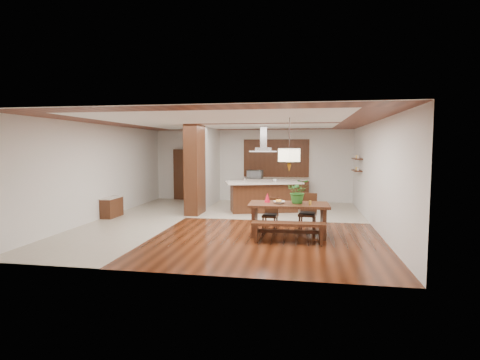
% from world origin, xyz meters
% --- Properties ---
extents(room_shell, '(9.00, 9.04, 2.92)m').
position_xyz_m(room_shell, '(0.00, 0.00, 2.06)').
color(room_shell, '#341509').
rests_on(room_shell, ground).
extents(tile_hallway, '(2.50, 9.00, 0.01)m').
position_xyz_m(tile_hallway, '(-2.75, 0.00, 0.01)').
color(tile_hallway, '#BFB49F').
rests_on(tile_hallway, ground).
extents(tile_kitchen, '(5.50, 4.00, 0.01)m').
position_xyz_m(tile_kitchen, '(1.25, 2.50, 0.01)').
color(tile_kitchen, '#BFB49F').
rests_on(tile_kitchen, ground).
extents(soffit_band, '(8.00, 9.00, 0.02)m').
position_xyz_m(soffit_band, '(0.00, 0.00, 2.88)').
color(soffit_band, '#411B10').
rests_on(soffit_band, room_shell).
extents(partition_pier, '(0.45, 1.00, 2.90)m').
position_xyz_m(partition_pier, '(-1.40, 1.20, 1.45)').
color(partition_pier, black).
rests_on(partition_pier, ground).
extents(partition_stub, '(0.18, 2.40, 2.90)m').
position_xyz_m(partition_stub, '(-1.40, 3.30, 1.45)').
color(partition_stub, silver).
rests_on(partition_stub, ground).
extents(hallway_console, '(0.37, 0.88, 0.63)m').
position_xyz_m(hallway_console, '(-3.81, 0.20, 0.32)').
color(hallway_console, black).
rests_on(hallway_console, ground).
extents(hallway_doorway, '(1.10, 0.20, 2.10)m').
position_xyz_m(hallway_doorway, '(-2.70, 4.40, 1.05)').
color(hallway_doorway, black).
rests_on(hallway_doorway, ground).
extents(rear_counter, '(2.60, 0.62, 0.95)m').
position_xyz_m(rear_counter, '(1.00, 4.20, 0.48)').
color(rear_counter, black).
rests_on(rear_counter, ground).
extents(kitchen_window, '(2.60, 0.08, 1.50)m').
position_xyz_m(kitchen_window, '(1.00, 4.46, 1.75)').
color(kitchen_window, brown).
rests_on(kitchen_window, room_shell).
extents(shelf_lower, '(0.26, 0.90, 0.04)m').
position_xyz_m(shelf_lower, '(3.87, 2.60, 1.40)').
color(shelf_lower, black).
rests_on(shelf_lower, room_shell).
extents(shelf_upper, '(0.26, 0.90, 0.04)m').
position_xyz_m(shelf_upper, '(3.87, 2.60, 1.80)').
color(shelf_upper, black).
rests_on(shelf_upper, room_shell).
extents(dining_table, '(1.98, 1.04, 0.81)m').
position_xyz_m(dining_table, '(1.75, -1.34, 0.59)').
color(dining_table, black).
rests_on(dining_table, ground).
extents(dining_bench, '(1.69, 0.43, 0.47)m').
position_xyz_m(dining_bench, '(1.77, -2.05, 0.24)').
color(dining_bench, black).
rests_on(dining_bench, ground).
extents(dining_chair_left, '(0.43, 0.43, 0.85)m').
position_xyz_m(dining_chair_left, '(1.24, -0.77, 0.43)').
color(dining_chair_left, black).
rests_on(dining_chair_left, ground).
extents(dining_chair_right, '(0.49, 0.49, 0.98)m').
position_xyz_m(dining_chair_right, '(2.21, -0.73, 0.49)').
color(dining_chair_right, black).
rests_on(dining_chair_right, ground).
extents(pendant_lantern, '(0.64, 0.64, 1.31)m').
position_xyz_m(pendant_lantern, '(1.75, -1.34, 2.25)').
color(pendant_lantern, '#F1E7B9').
rests_on(pendant_lantern, room_shell).
extents(foliage_plant, '(0.59, 0.53, 0.60)m').
position_xyz_m(foliage_plant, '(1.97, -1.30, 1.11)').
color(foliage_plant, '#286B23').
rests_on(foliage_plant, dining_table).
extents(fruit_bowl, '(0.36, 0.36, 0.07)m').
position_xyz_m(fruit_bowl, '(1.52, -1.43, 0.84)').
color(fruit_bowl, beige).
rests_on(fruit_bowl, dining_table).
extents(napkin_cone, '(0.18, 0.18, 0.23)m').
position_xyz_m(napkin_cone, '(1.21, -1.24, 0.93)').
color(napkin_cone, red).
rests_on(napkin_cone, dining_table).
extents(gold_ornament, '(0.08, 0.08, 0.09)m').
position_xyz_m(gold_ornament, '(2.27, -1.44, 0.86)').
color(gold_ornament, gold).
rests_on(gold_ornament, dining_table).
extents(kitchen_island, '(2.72, 1.80, 1.04)m').
position_xyz_m(kitchen_island, '(0.77, 1.99, 0.53)').
color(kitchen_island, black).
rests_on(kitchen_island, ground).
extents(range_hood, '(0.90, 0.55, 0.87)m').
position_xyz_m(range_hood, '(0.77, 2.00, 2.46)').
color(range_hood, silver).
rests_on(range_hood, room_shell).
extents(island_cup, '(0.14, 0.14, 0.10)m').
position_xyz_m(island_cup, '(1.16, 1.93, 1.08)').
color(island_cup, silver).
rests_on(island_cup, kitchen_island).
extents(microwave, '(0.63, 0.45, 0.33)m').
position_xyz_m(microwave, '(0.18, 4.21, 1.11)').
color(microwave, silver).
rests_on(microwave, rear_counter).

